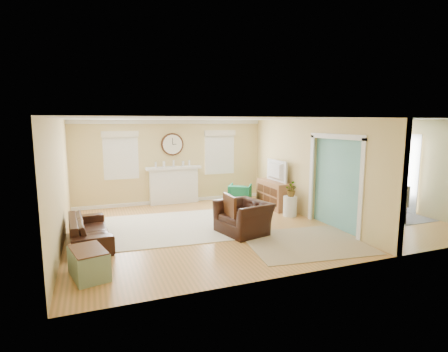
{
  "coord_description": "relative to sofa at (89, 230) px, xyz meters",
  "views": [
    {
      "loc": [
        -3.85,
        -7.72,
        2.51
      ],
      "look_at": [
        -0.8,
        0.3,
        1.2
      ],
      "focal_mm": 28.0,
      "sensor_mm": 36.0,
      "label": 1
    }
  ],
  "objects": [
    {
      "name": "dining_chair_n",
      "position": [
        7.29,
        1.08,
        0.23
      ],
      "size": [
        0.44,
        0.44,
        0.88
      ],
      "color": "slate",
      "rests_on": "floor"
    },
    {
      "name": "wall_clock",
      "position": [
        2.48,
        3.09,
        1.56
      ],
      "size": [
        0.7,
        0.07,
        0.7
      ],
      "color": "#4D2E16",
      "rests_on": "wall_back"
    },
    {
      "name": "green_chair",
      "position": [
        4.41,
        2.24,
        0.02
      ],
      "size": [
        0.92,
        0.93,
        0.62
      ],
      "primitive_type": "imported",
      "rotation": [
        0.0,
        0.0,
        2.56
      ],
      "color": "#196E45",
      "rests_on": "floor"
    },
    {
      "name": "wall_right",
      "position": [
        8.48,
        0.12,
        1.01
      ],
      "size": [
        0.02,
        6.0,
        2.6
      ],
      "primitive_type": "cube",
      "color": "#D4B774",
      "rests_on": "ground"
    },
    {
      "name": "rug_jute",
      "position": [
        4.25,
        -1.6,
        -0.28
      ],
      "size": [
        2.65,
        2.27,
        0.01
      ],
      "primitive_type": "cube",
      "rotation": [
        0.0,
        0.0,
        -0.12
      ],
      "color": "tan",
      "rests_on": "floor"
    },
    {
      "name": "eames_chair",
      "position": [
        3.31,
        -0.5,
        0.08
      ],
      "size": [
        1.23,
        1.33,
        0.73
      ],
      "primitive_type": "imported",
      "rotation": [
        0.0,
        0.0,
        -1.32
      ],
      "color": "black",
      "rests_on": "floor"
    },
    {
      "name": "rug_grey",
      "position": [
        7.32,
        -0.03,
        -0.28
      ],
      "size": [
        2.24,
        2.81,
        0.01
      ],
      "primitive_type": "cube",
      "color": "slate",
      "rests_on": "floor"
    },
    {
      "name": "window_left",
      "position": [
        0.93,
        3.07,
        1.37
      ],
      "size": [
        1.05,
        0.13,
        1.42
      ],
      "color": "white",
      "rests_on": "wall_back"
    },
    {
      "name": "ceiling",
      "position": [
        3.98,
        0.12,
        2.31
      ],
      "size": [
        9.0,
        6.0,
        0.02
      ],
      "primitive_type": "cube",
      "color": "white",
      "rests_on": "wall_back"
    },
    {
      "name": "wall_front",
      "position": [
        3.98,
        -2.88,
        1.01
      ],
      "size": [
        9.0,
        0.02,
        2.6
      ],
      "primitive_type": "cube",
      "color": "#D4B774",
      "rests_on": "ground"
    },
    {
      "name": "trunk",
      "position": [
        -0.01,
        -1.72,
        -0.05
      ],
      "size": [
        0.68,
        0.92,
        0.48
      ],
      "color": "gray",
      "rests_on": "floor"
    },
    {
      "name": "french_doors",
      "position": [
        8.44,
        0.12,
        0.81
      ],
      "size": [
        0.06,
        1.7,
        2.2
      ],
      "color": "white",
      "rests_on": "ground"
    },
    {
      "name": "floor",
      "position": [
        3.98,
        0.12,
        -0.29
      ],
      "size": [
        9.0,
        9.0,
        0.0
      ],
      "primitive_type": "plane",
      "color": "#A17237",
      "rests_on": "ground"
    },
    {
      "name": "dining_chair_e",
      "position": [
        8.07,
        0.04,
        0.22
      ],
      "size": [
        0.44,
        0.44,
        0.86
      ],
      "color": "slate",
      "rests_on": "floor"
    },
    {
      "name": "partition",
      "position": [
        5.49,
        0.4,
        1.07
      ],
      "size": [
        0.17,
        6.0,
        2.6
      ],
      "color": "#D4B774",
      "rests_on": "ground"
    },
    {
      "name": "sofa",
      "position": [
        0.0,
        0.0,
        0.0
      ],
      "size": [
        0.91,
        2.01,
        0.57
      ],
      "primitive_type": "imported",
      "rotation": [
        0.0,
        0.0,
        1.64
      ],
      "color": "black",
      "rests_on": "floor"
    },
    {
      "name": "pendant",
      "position": [
        6.98,
        0.12,
        1.92
      ],
      "size": [
        0.3,
        0.3,
        0.55
      ],
      "color": "gold",
      "rests_on": "ceiling"
    },
    {
      "name": "dining_chair_w",
      "position": [
        6.76,
        0.01,
        0.29
      ],
      "size": [
        0.5,
        0.5,
        0.97
      ],
      "color": "white",
      "rests_on": "floor"
    },
    {
      "name": "dining_table",
      "position": [
        7.32,
        -0.03,
        0.04
      ],
      "size": [
        1.43,
        2.04,
        0.65
      ],
      "primitive_type": "imported",
      "rotation": [
        0.0,
        0.0,
        1.8
      ],
      "color": "#4D2E16",
      "rests_on": "floor"
    },
    {
      "name": "tv",
      "position": [
        5.12,
        1.4,
        0.83
      ],
      "size": [
        0.16,
        1.09,
        0.62
      ],
      "primitive_type": "imported",
      "rotation": [
        0.0,
        0.0,
        1.58
      ],
      "color": "black",
      "rests_on": "credenza"
    },
    {
      "name": "window_right",
      "position": [
        4.03,
        3.07,
        1.37
      ],
      "size": [
        1.05,
        0.13,
        1.42
      ],
      "color": "white",
      "rests_on": "wall_back"
    },
    {
      "name": "fireplace",
      "position": [
        2.48,
        3.0,
        0.31
      ],
      "size": [
        1.7,
        0.3,
        1.17
      ],
      "color": "white",
      "rests_on": "ground"
    },
    {
      "name": "potted_plant",
      "position": [
        5.09,
        0.39,
        0.45
      ],
      "size": [
        0.36,
        0.4,
        0.39
      ],
      "primitive_type": "imported",
      "rotation": [
        0.0,
        0.0,
        1.4
      ],
      "color": "#337F33",
      "rests_on": "garden_stool"
    },
    {
      "name": "credenza",
      "position": [
        5.14,
        1.4,
        0.11
      ],
      "size": [
        0.47,
        1.39,
        0.8
      ],
      "color": "#99704C",
      "rests_on": "floor"
    },
    {
      "name": "garden_stool",
      "position": [
        5.09,
        0.39,
        -0.01
      ],
      "size": [
        0.37,
        0.37,
        0.54
      ],
      "primitive_type": "cylinder",
      "color": "white",
      "rests_on": "floor"
    },
    {
      "name": "rug_cream",
      "position": [
        1.86,
        0.51,
        -0.28
      ],
      "size": [
        3.35,
        2.96,
        0.02
      ],
      "primitive_type": "cube",
      "rotation": [
        0.0,
        0.0,
        -0.07
      ],
      "color": "beige",
      "rests_on": "floor"
    },
    {
      "name": "wall_left",
      "position": [
        -0.52,
        0.12,
        1.01
      ],
      "size": [
        0.02,
        6.0,
        2.6
      ],
      "primitive_type": "cube",
      "color": "#D4B774",
      "rests_on": "ground"
    },
    {
      "name": "dining_chair_s",
      "position": [
        7.24,
        -1.12,
        0.28
      ],
      "size": [
        0.52,
        0.52,
        0.97
      ],
      "color": "slate",
      "rests_on": "floor"
    },
    {
      "name": "wall_back",
      "position": [
        3.98,
        3.12,
        1.01
      ],
      "size": [
        9.0,
        0.02,
        2.6
      ],
      "primitive_type": "cube",
      "color": "#D4B774",
      "rests_on": "ground"
    }
  ]
}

